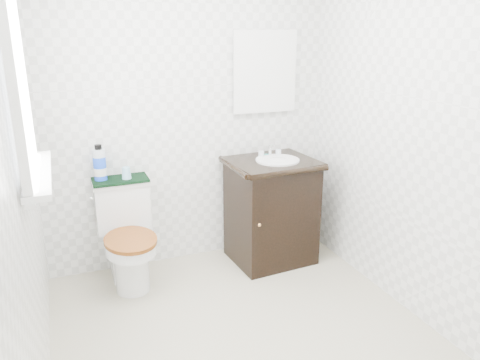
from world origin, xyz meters
TOP-DOWN VIEW (x-y plane):
  - floor at (0.00, 0.00)m, footprint 2.40×2.40m
  - wall_back at (0.00, 1.20)m, footprint 2.40×0.00m
  - wall_front at (0.00, -1.20)m, footprint 2.40×0.00m
  - wall_left at (-1.10, 0.00)m, footprint 0.00×2.40m
  - wall_right at (1.10, 0.00)m, footprint 0.00×2.40m
  - window at (-1.07, 0.25)m, footprint 0.02×0.70m
  - mirror at (0.61, 1.18)m, footprint 0.50×0.02m
  - toilet at (-0.54, 0.97)m, footprint 0.40×0.62m
  - vanity at (0.57, 0.90)m, footprint 0.67×0.59m
  - trash_bin at (0.43, 1.10)m, footprint 0.21×0.17m
  - towel at (-0.54, 1.09)m, footprint 0.39×0.22m
  - mouthwash_bottle at (-0.67, 1.11)m, footprint 0.09×0.09m
  - cup at (-0.50, 1.07)m, footprint 0.07×0.07m
  - soap_bar at (0.57, 1.03)m, footprint 0.07×0.04m

SIDE VIEW (x-z plane):
  - floor at x=0.00m, z-range 0.00..0.00m
  - trash_bin at x=0.43m, z-range 0.00..0.30m
  - toilet at x=-0.54m, z-range -0.04..0.69m
  - vanity at x=0.57m, z-range -0.03..0.89m
  - towel at x=-0.54m, z-range 0.73..0.75m
  - cup at x=-0.50m, z-range 0.75..0.83m
  - soap_bar at x=0.57m, z-range 0.82..0.84m
  - mouthwash_bottle at x=-0.67m, z-range 0.74..0.99m
  - wall_back at x=0.00m, z-range 0.00..2.40m
  - wall_front at x=0.00m, z-range 0.00..2.40m
  - wall_left at x=-1.10m, z-range 0.00..2.40m
  - wall_right at x=1.10m, z-range 0.00..2.40m
  - mirror at x=0.61m, z-range 1.15..1.75m
  - window at x=-1.07m, z-range 1.10..2.00m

